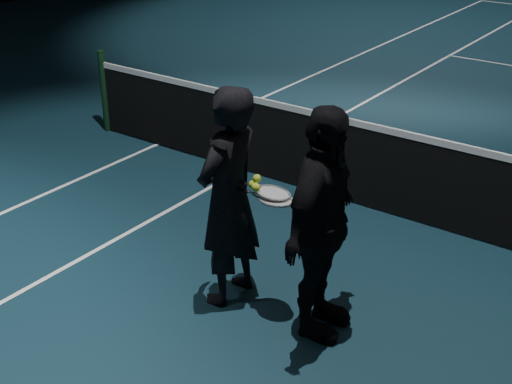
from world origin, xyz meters
TOP-DOWN VIEW (x-y plane):
  - net_post_left at (-6.40, 0.00)m, footprint 0.10×0.10m
  - player_a at (-2.61, -2.17)m, footprint 0.46×0.69m
  - player_b at (-1.76, -2.14)m, footprint 0.61×1.15m
  - racket_lower at (-2.16, -2.16)m, footprint 0.69×0.25m
  - racket_upper at (-2.22, -2.12)m, footprint 0.70×0.30m
  - tennis_balls at (-2.36, -2.16)m, footprint 0.12×0.10m

SIDE VIEW (x-z plane):
  - net_post_left at x=-6.40m, z-range 0.00..1.10m
  - player_a at x=-2.61m, z-range 0.00..1.87m
  - player_b at x=-1.76m, z-range 0.00..1.87m
  - racket_lower at x=-2.16m, z-range 1.02..1.05m
  - racket_upper at x=-2.22m, z-range 1.02..1.12m
  - tennis_balls at x=-2.36m, z-range 1.06..1.18m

